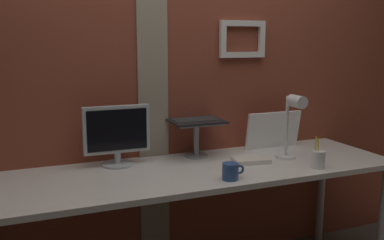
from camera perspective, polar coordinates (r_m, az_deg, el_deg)
The scene contains 10 objects.
brick_wall_back at distance 2.67m, azimuth -2.62°, elevation 6.26°, with size 3.72×0.15×2.46m.
desk at distance 2.41m, azimuth 0.91°, elevation -7.76°, with size 2.25×0.68×0.73m.
monitor at distance 2.43m, azimuth -9.84°, elevation -1.71°, with size 0.37×0.18×0.34m.
laptop_stand at distance 2.58m, azimuth 0.57°, elevation -1.76°, with size 0.28×0.22×0.21m.
laptop at distance 2.62m, azimuth 0.02°, elevation 1.24°, with size 0.31×0.29×0.23m.
whiteboard_panel at distance 2.85m, azimuth 10.61°, elevation -1.28°, with size 0.38×0.02×0.24m, color white.
desk_lamp at distance 2.55m, azimuth 13.02°, elevation 0.03°, with size 0.12×0.20×0.38m.
pen_cup at distance 2.47m, azimuth 16.20°, elevation -4.95°, with size 0.07×0.07×0.18m.
coffee_mug at distance 2.19m, azimuth 5.10°, elevation -6.72°, with size 0.12×0.08×0.08m.
paper_clutter_stack at distance 2.52m, azimuth 7.70°, elevation -5.19°, with size 0.20×0.14×0.03m, color silver.
Camera 1 is at (-0.89, -2.06, 1.42)m, focal length 40.68 mm.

